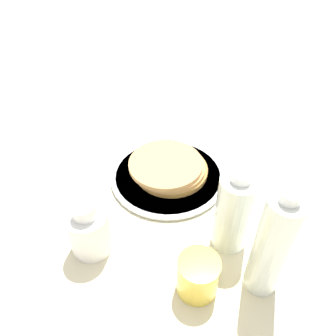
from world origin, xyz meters
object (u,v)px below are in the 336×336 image
juice_glass (196,276)px  water_bottle_mid (234,212)px  water_bottle_near (272,246)px  cream_jug (89,230)px  plate (168,175)px  pancake_stack (169,168)px

juice_glass → water_bottle_mid: water_bottle_mid is taller
water_bottle_near → cream_jug: bearing=158.0°
plate → pancake_stack: 0.02m
cream_jug → juice_glass: bearing=-32.3°
cream_jug → water_bottle_near: size_ratio=0.52×
plate → water_bottle_mid: size_ratio=1.48×
pancake_stack → juice_glass: size_ratio=2.38×
water_bottle_mid → plate: bearing=115.0°
cream_jug → water_bottle_near: water_bottle_near is taller
plate → juice_glass: 0.31m
juice_glass → water_bottle_mid: size_ratio=0.42×
juice_glass → cream_jug: bearing=147.7°
pancake_stack → cream_jug: (-0.19, -0.19, 0.03)m
water_bottle_mid → water_bottle_near: bearing=-72.3°
pancake_stack → water_bottle_mid: (0.10, -0.22, 0.06)m
plate → pancake_stack: bearing=67.1°
plate → water_bottle_near: (0.13, -0.31, 0.11)m
pancake_stack → water_bottle_near: 0.36m
juice_glass → cream_jug: size_ratio=0.64×
plate → water_bottle_near: water_bottle_near is taller
pancake_stack → cream_jug: size_ratio=1.53×
water_bottle_near → juice_glass: bearing=176.9°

